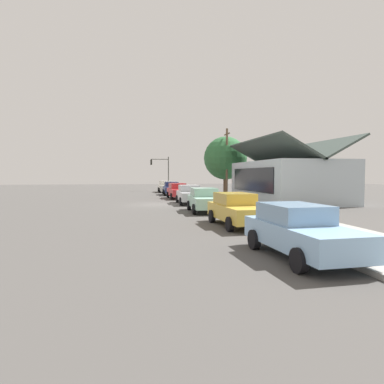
{
  "coord_description": "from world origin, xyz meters",
  "views": [
    {
      "loc": [
        28.38,
        -2.35,
        2.52
      ],
      "look_at": [
        0.76,
        2.79,
        1.05
      ],
      "focal_mm": 31.78,
      "sensor_mm": 36.0,
      "label": 1
    }
  ],
  "objects_px": {
    "car_seafoam": "(205,200)",
    "traffic_light_main": "(161,168)",
    "shade_tree": "(225,158)",
    "car_ivory": "(165,186)",
    "car_silver": "(190,194)",
    "car_cherry": "(178,191)",
    "car_skyblue": "(300,230)",
    "car_navy": "(171,188)",
    "fire_hydrant_red": "(231,205)",
    "utility_pole_wooden": "(227,161)",
    "car_mustard": "(237,209)"
  },
  "relations": [
    {
      "from": "car_navy",
      "to": "fire_hydrant_red",
      "type": "relative_size",
      "value": 6.96
    },
    {
      "from": "car_cherry",
      "to": "car_skyblue",
      "type": "bearing_deg",
      "value": -0.47
    },
    {
      "from": "car_cherry",
      "to": "shade_tree",
      "type": "bearing_deg",
      "value": 114.95
    },
    {
      "from": "car_mustard",
      "to": "traffic_light_main",
      "type": "height_order",
      "value": "traffic_light_main"
    },
    {
      "from": "car_ivory",
      "to": "shade_tree",
      "type": "relative_size",
      "value": 0.64
    },
    {
      "from": "car_navy",
      "to": "car_silver",
      "type": "xyz_separation_m",
      "value": [
        12.75,
        -0.03,
        -0.0
      ]
    },
    {
      "from": "car_cherry",
      "to": "fire_hydrant_red",
      "type": "height_order",
      "value": "car_cherry"
    },
    {
      "from": "car_cherry",
      "to": "shade_tree",
      "type": "height_order",
      "value": "shade_tree"
    },
    {
      "from": "car_mustard",
      "to": "car_skyblue",
      "type": "relative_size",
      "value": 1.01
    },
    {
      "from": "car_silver",
      "to": "shade_tree",
      "type": "distance_m",
      "value": 11.47
    },
    {
      "from": "car_navy",
      "to": "shade_tree",
      "type": "height_order",
      "value": "shade_tree"
    },
    {
      "from": "car_ivory",
      "to": "traffic_light_main",
      "type": "relative_size",
      "value": 0.84
    },
    {
      "from": "car_seafoam",
      "to": "car_silver",
      "type": "bearing_deg",
      "value": -177.96
    },
    {
      "from": "utility_pole_wooden",
      "to": "shade_tree",
      "type": "bearing_deg",
      "value": 168.52
    },
    {
      "from": "car_ivory",
      "to": "car_navy",
      "type": "distance_m",
      "value": 6.41
    },
    {
      "from": "traffic_light_main",
      "to": "utility_pole_wooden",
      "type": "relative_size",
      "value": 0.69
    },
    {
      "from": "car_seafoam",
      "to": "car_skyblue",
      "type": "distance_m",
      "value": 12.77
    },
    {
      "from": "car_ivory",
      "to": "utility_pole_wooden",
      "type": "height_order",
      "value": "utility_pole_wooden"
    },
    {
      "from": "car_cherry",
      "to": "car_silver",
      "type": "height_order",
      "value": "same"
    },
    {
      "from": "car_skyblue",
      "to": "car_mustard",
      "type": "bearing_deg",
      "value": 177.01
    },
    {
      "from": "car_silver",
      "to": "fire_hydrant_red",
      "type": "height_order",
      "value": "car_silver"
    },
    {
      "from": "car_navy",
      "to": "traffic_light_main",
      "type": "height_order",
      "value": "traffic_light_main"
    },
    {
      "from": "car_seafoam",
      "to": "car_skyblue",
      "type": "height_order",
      "value": "same"
    },
    {
      "from": "car_silver",
      "to": "car_seafoam",
      "type": "distance_m",
      "value": 6.35
    },
    {
      "from": "shade_tree",
      "to": "traffic_light_main",
      "type": "bearing_deg",
      "value": -156.31
    },
    {
      "from": "car_ivory",
      "to": "car_silver",
      "type": "xyz_separation_m",
      "value": [
        19.16,
        0.03,
        0.0
      ]
    },
    {
      "from": "car_cherry",
      "to": "traffic_light_main",
      "type": "xyz_separation_m",
      "value": [
        -16.63,
        -0.11,
        2.68
      ]
    },
    {
      "from": "car_ivory",
      "to": "car_silver",
      "type": "distance_m",
      "value": 19.16
    },
    {
      "from": "car_silver",
      "to": "car_skyblue",
      "type": "bearing_deg",
      "value": 2.38
    },
    {
      "from": "car_seafoam",
      "to": "fire_hydrant_red",
      "type": "distance_m",
      "value": 1.84
    },
    {
      "from": "car_ivory",
      "to": "traffic_light_main",
      "type": "distance_m",
      "value": 4.69
    },
    {
      "from": "shade_tree",
      "to": "traffic_light_main",
      "type": "relative_size",
      "value": 1.32
    },
    {
      "from": "car_ivory",
      "to": "car_seafoam",
      "type": "bearing_deg",
      "value": 1.22
    },
    {
      "from": "traffic_light_main",
      "to": "utility_pole_wooden",
      "type": "distance_m",
      "value": 16.7
    },
    {
      "from": "car_cherry",
      "to": "traffic_light_main",
      "type": "bearing_deg",
      "value": 179.73
    },
    {
      "from": "car_ivory",
      "to": "car_seafoam",
      "type": "distance_m",
      "value": 25.51
    },
    {
      "from": "car_navy",
      "to": "fire_hydrant_red",
      "type": "xyz_separation_m",
      "value": [
        20.04,
        1.42,
        -0.32
      ]
    },
    {
      "from": "car_seafoam",
      "to": "car_cherry",
      "type": "bearing_deg",
      "value": -177.05
    },
    {
      "from": "car_seafoam",
      "to": "traffic_light_main",
      "type": "xyz_separation_m",
      "value": [
        -29.35,
        -0.11,
        2.68
      ]
    },
    {
      "from": "car_seafoam",
      "to": "fire_hydrant_red",
      "type": "relative_size",
      "value": 6.32
    },
    {
      "from": "car_cherry",
      "to": "fire_hydrant_red",
      "type": "relative_size",
      "value": 6.79
    },
    {
      "from": "car_navy",
      "to": "car_seafoam",
      "type": "relative_size",
      "value": 1.1
    },
    {
      "from": "car_navy",
      "to": "car_seafoam",
      "type": "bearing_deg",
      "value": 2.48
    },
    {
      "from": "shade_tree",
      "to": "car_seafoam",
      "type": "bearing_deg",
      "value": -20.87
    },
    {
      "from": "car_silver",
      "to": "car_mustard",
      "type": "height_order",
      "value": "same"
    },
    {
      "from": "car_ivory",
      "to": "car_seafoam",
      "type": "relative_size",
      "value": 0.97
    },
    {
      "from": "car_skyblue",
      "to": "car_silver",
      "type": "bearing_deg",
      "value": 177.86
    },
    {
      "from": "car_skyblue",
      "to": "fire_hydrant_red",
      "type": "xyz_separation_m",
      "value": [
        -11.83,
        1.47,
        -0.32
      ]
    },
    {
      "from": "car_cherry",
      "to": "car_seafoam",
      "type": "distance_m",
      "value": 12.72
    },
    {
      "from": "traffic_light_main",
      "to": "car_seafoam",
      "type": "bearing_deg",
      "value": 0.22
    }
  ]
}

